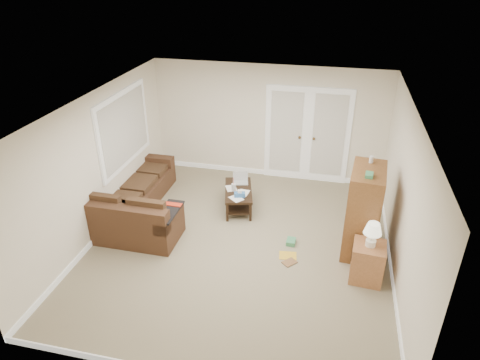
% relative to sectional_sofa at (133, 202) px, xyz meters
% --- Properties ---
extents(floor, '(5.50, 5.50, 0.00)m').
position_rel_sectional_sofa_xyz_m(floor, '(2.17, -0.42, -0.31)').
color(floor, gray).
rests_on(floor, ground).
extents(ceiling, '(5.00, 5.50, 0.02)m').
position_rel_sectional_sofa_xyz_m(ceiling, '(2.17, -0.42, 2.19)').
color(ceiling, white).
rests_on(ceiling, wall_back).
extents(wall_left, '(0.02, 5.50, 2.50)m').
position_rel_sectional_sofa_xyz_m(wall_left, '(-0.33, -0.42, 0.94)').
color(wall_left, white).
rests_on(wall_left, floor).
extents(wall_right, '(0.02, 5.50, 2.50)m').
position_rel_sectional_sofa_xyz_m(wall_right, '(4.67, -0.42, 0.94)').
color(wall_right, white).
rests_on(wall_right, floor).
extents(wall_back, '(5.00, 0.02, 2.50)m').
position_rel_sectional_sofa_xyz_m(wall_back, '(2.17, 2.33, 0.94)').
color(wall_back, white).
rests_on(wall_back, floor).
extents(wall_front, '(5.00, 0.02, 2.50)m').
position_rel_sectional_sofa_xyz_m(wall_front, '(2.17, -3.17, 0.94)').
color(wall_front, white).
rests_on(wall_front, floor).
extents(baseboards, '(5.00, 5.50, 0.10)m').
position_rel_sectional_sofa_xyz_m(baseboards, '(2.17, -0.42, -0.26)').
color(baseboards, white).
rests_on(baseboards, floor).
extents(french_doors, '(1.80, 0.05, 2.13)m').
position_rel_sectional_sofa_xyz_m(french_doors, '(3.02, 2.29, 0.72)').
color(french_doors, white).
rests_on(french_doors, floor).
extents(window_left, '(0.05, 1.92, 1.42)m').
position_rel_sectional_sofa_xyz_m(window_left, '(-0.30, 0.58, 1.24)').
color(window_left, white).
rests_on(window_left, wall_left).
extents(sectional_sofa, '(1.75, 2.62, 0.80)m').
position_rel_sectional_sofa_xyz_m(sectional_sofa, '(0.00, 0.00, 0.00)').
color(sectional_sofa, '#4A2E1C').
rests_on(sectional_sofa, floor).
extents(coffee_table, '(0.74, 1.11, 0.69)m').
position_rel_sectional_sofa_xyz_m(coffee_table, '(1.87, 0.77, -0.09)').
color(coffee_table, black).
rests_on(coffee_table, floor).
extents(tv_armoire, '(0.60, 0.98, 1.61)m').
position_rel_sectional_sofa_xyz_m(tv_armoire, '(4.15, -0.09, 0.44)').
color(tv_armoire, brown).
rests_on(tv_armoire, floor).
extents(side_cabinet, '(0.51, 0.51, 1.01)m').
position_rel_sectional_sofa_xyz_m(side_cabinet, '(4.25, -0.84, 0.05)').
color(side_cabinet, '#AA6B3E').
rests_on(side_cabinet, floor).
extents(space_heater, '(0.13, 0.11, 0.30)m').
position_rel_sectional_sofa_xyz_m(space_heater, '(4.36, 1.91, -0.17)').
color(space_heater, silver).
rests_on(space_heater, floor).
extents(floor_magazine, '(0.31, 0.26, 0.01)m').
position_rel_sectional_sofa_xyz_m(floor_magazine, '(3.02, -0.56, -0.31)').
color(floor_magazine, gold).
rests_on(floor_magazine, floor).
extents(floor_greenbox, '(0.16, 0.20, 0.08)m').
position_rel_sectional_sofa_xyz_m(floor_greenbox, '(3.03, -0.21, -0.27)').
color(floor_greenbox, '#3E8958').
rests_on(floor_greenbox, floor).
extents(floor_book, '(0.27, 0.28, 0.02)m').
position_rel_sectional_sofa_xyz_m(floor_book, '(3.01, -0.68, -0.31)').
color(floor_book, brown).
rests_on(floor_book, floor).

